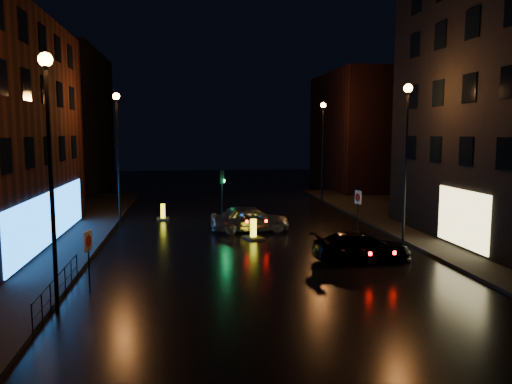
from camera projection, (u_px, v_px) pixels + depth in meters
ground at (279, 284)px, 19.48m from camera, size 120.00×120.00×0.00m
pavement_right at (488, 232)px, 29.27m from camera, size 12.00×44.00×0.15m
building_far_left at (62, 122)px, 50.87m from camera, size 8.00×16.00×14.00m
building_far_right at (364, 132)px, 52.30m from camera, size 8.00×14.00×12.00m
street_lamp_lnear at (49, 143)px, 15.78m from camera, size 0.44×0.44×8.37m
street_lamp_lfar at (118, 138)px, 31.52m from camera, size 0.44×0.44×8.37m
street_lamp_rnear at (406, 139)px, 25.80m from camera, size 0.44×0.44×8.37m
street_lamp_rfar at (323, 137)px, 41.53m from camera, size 0.44×0.44×8.37m
traffic_signal at (222, 214)px, 33.02m from camera, size 1.40×2.40×3.45m
guard_railing at (58, 282)px, 17.31m from camera, size 0.05×6.04×1.00m
silver_hatchback at (250, 219)px, 29.71m from camera, size 4.71×1.98×1.59m
dark_sedan at (362, 247)px, 22.99m from camera, size 4.63×2.01×1.33m
bollard_near at (253, 234)px, 27.82m from camera, size 1.22×1.47×1.11m
bollard_far at (163, 216)px, 33.95m from camera, size 0.85×1.25×1.08m
road_sign_left at (88, 246)px, 18.47m from camera, size 0.18×0.55×2.28m
road_sign_right at (358, 201)px, 29.93m from camera, size 0.22×0.58×2.44m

